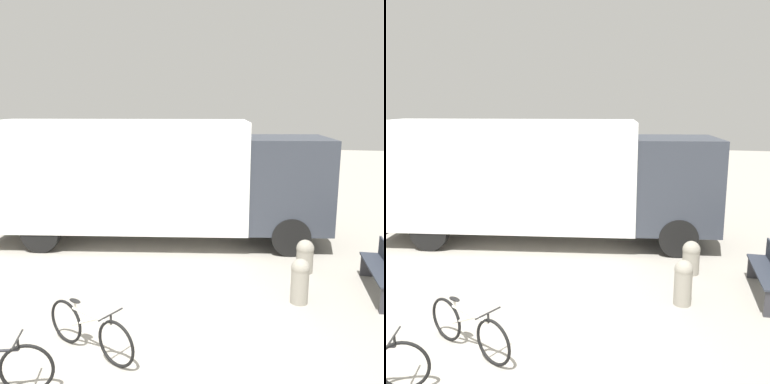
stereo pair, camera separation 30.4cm
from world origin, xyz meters
The scene contains 6 objects.
ground_plane centered at (0.00, 0.00, 0.00)m, with size 60.00×60.00×0.00m, color gray.
delivery_truck centered at (-1.69, 5.56, 1.73)m, with size 8.84×3.62×3.14m.
park_bench centered at (3.52, 3.39, 0.50)m, with size 0.46×1.82×0.88m.
bicycle_middle centered at (-1.05, 0.35, 0.36)m, with size 1.62×0.75×0.77m.
bollard_near_bench centered at (1.96, 2.67, 0.45)m, with size 0.33×0.33×0.84m.
bollard_far_bench centered at (2.11, 4.18, 0.38)m, with size 0.37×0.37×0.72m.
Camera 1 is at (1.59, -4.81, 3.57)m, focal length 40.00 mm.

